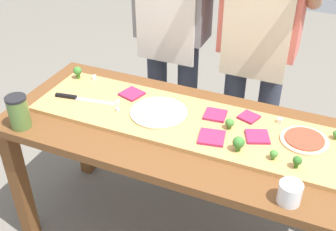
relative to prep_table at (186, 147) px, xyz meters
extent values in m
cube|color=brown|center=(-0.79, -0.29, -0.29)|extent=(0.07, 0.07, 0.72)
cube|color=brown|center=(-0.79, 0.29, -0.29)|extent=(0.07, 0.07, 0.72)
cube|color=brown|center=(0.00, 0.00, 0.09)|extent=(1.71, 0.70, 0.04)
cube|color=tan|center=(-0.03, 0.03, 0.12)|extent=(1.44, 0.40, 0.02)
cube|color=#B7BABF|center=(-0.48, 0.01, 0.13)|extent=(0.21, 0.05, 0.00)
cube|color=black|center=(-0.63, -0.02, 0.13)|extent=(0.11, 0.03, 0.02)
cylinder|color=beige|center=(0.50, 0.08, 0.13)|extent=(0.20, 0.20, 0.01)
cylinder|color=#BC3D28|center=(0.50, 0.08, 0.14)|extent=(0.17, 0.17, 0.01)
cylinder|color=beige|center=(-0.15, 0.03, 0.13)|extent=(0.27, 0.27, 0.01)
cylinder|color=silver|center=(-0.15, 0.03, 0.14)|extent=(0.22, 0.22, 0.01)
cube|color=#9E234C|center=(0.31, 0.03, 0.13)|extent=(0.13, 0.13, 0.01)
cube|color=#9E234C|center=(0.13, -0.05, 0.13)|extent=(0.13, 0.13, 0.01)
cube|color=#9E234C|center=(0.24, 0.16, 0.13)|extent=(0.10, 0.10, 0.01)
cube|color=#9E234C|center=(-0.34, 0.13, 0.13)|extent=(0.12, 0.12, 0.01)
cube|color=#9E234C|center=(0.09, 0.12, 0.13)|extent=(0.11, 0.11, 0.01)
cylinder|color=#3F7220|center=(0.26, -0.09, 0.14)|extent=(0.02, 0.02, 0.02)
sphere|color=#38752D|center=(0.26, -0.09, 0.17)|extent=(0.05, 0.05, 0.05)
cylinder|color=#366618|center=(0.49, -0.10, 0.14)|extent=(0.02, 0.02, 0.02)
sphere|color=#2D6623|center=(0.49, -0.10, 0.16)|extent=(0.04, 0.04, 0.04)
cylinder|color=#487A23|center=(0.18, 0.05, 0.13)|extent=(0.02, 0.02, 0.02)
sphere|color=#427F33|center=(0.18, 0.05, 0.16)|extent=(0.04, 0.04, 0.04)
cylinder|color=#487A23|center=(0.40, -0.09, 0.13)|extent=(0.02, 0.02, 0.01)
sphere|color=#427F33|center=(0.40, -0.09, 0.15)|extent=(0.03, 0.03, 0.03)
cylinder|color=#3F7220|center=(-0.69, 0.17, 0.14)|extent=(0.02, 0.02, 0.03)
sphere|color=#38752D|center=(-0.69, 0.17, 0.17)|extent=(0.04, 0.04, 0.04)
cylinder|color=#487A23|center=(0.62, 0.15, 0.13)|extent=(0.01, 0.01, 0.02)
cube|color=silver|center=(0.38, 0.18, 0.14)|extent=(0.02, 0.02, 0.02)
cube|color=white|center=(-0.60, 0.20, 0.14)|extent=(0.03, 0.03, 0.02)
cube|color=white|center=(-0.37, 0.03, 0.14)|extent=(0.02, 0.02, 0.02)
cube|color=silver|center=(-0.34, -0.02, 0.13)|extent=(0.02, 0.02, 0.02)
cylinder|color=white|center=(0.50, -0.28, 0.15)|extent=(0.08, 0.08, 0.08)
cylinder|color=white|center=(0.50, -0.28, 0.13)|extent=(0.07, 0.07, 0.05)
cylinder|color=#517033|center=(-0.69, -0.28, 0.18)|extent=(0.09, 0.09, 0.14)
cylinder|color=black|center=(-0.69, -0.28, 0.25)|extent=(0.09, 0.09, 0.01)
cylinder|color=#333847|center=(-0.43, 0.62, -0.20)|extent=(0.12, 0.12, 0.90)
cylinder|color=#333847|center=(-0.23, 0.62, -0.20)|extent=(0.12, 0.12, 0.90)
cube|color=silver|center=(-0.33, 0.51, 0.44)|extent=(0.34, 0.01, 0.60)
cylinder|color=#333847|center=(0.06, 0.62, -0.20)|extent=(0.12, 0.12, 0.90)
cylinder|color=#333847|center=(0.26, 0.62, -0.20)|extent=(0.12, 0.12, 0.90)
cube|color=#DB6B5B|center=(0.16, 0.62, 0.52)|extent=(0.40, 0.20, 0.55)
cube|color=beige|center=(0.16, 0.51, 0.44)|extent=(0.34, 0.01, 0.60)
camera|label=1|loc=(0.52, -1.43, 1.20)|focal=44.47mm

